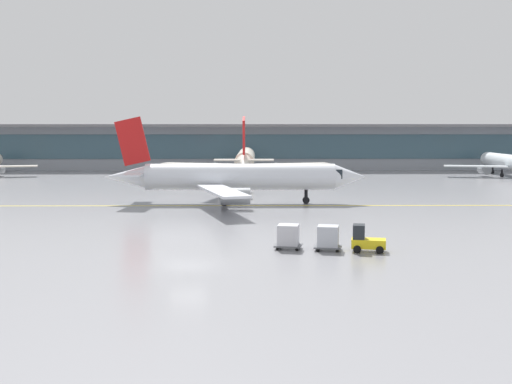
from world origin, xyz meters
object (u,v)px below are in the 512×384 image
at_px(gate_airplane_2, 509,162).
at_px(cargo_dolly_lead, 328,237).
at_px(cargo_dolly_trailing, 288,236).
at_px(baggage_tug, 366,240).
at_px(taxiing_regional_jet, 237,178).
at_px(gate_airplane_1, 245,159).

xyz_separation_m(gate_airplane_2, cargo_dolly_lead, (-41.75, -69.36, -1.60)).
relative_size(gate_airplane_2, cargo_dolly_trailing, 11.32).
bearing_deg(baggage_tug, gate_airplane_2, 71.52).
xyz_separation_m(taxiing_regional_jet, cargo_dolly_lead, (7.67, -29.43, -2.14)).
distance_m(taxiing_regional_jet, cargo_dolly_lead, 30.49).
distance_m(gate_airplane_1, taxiing_regional_jet, 38.71).
height_order(gate_airplane_2, taxiing_regional_jet, taxiing_regional_jet).
bearing_deg(gate_airplane_1, cargo_dolly_trailing, -176.03).
bearing_deg(gate_airplane_2, cargo_dolly_trailing, 144.22).
distance_m(gate_airplane_2, taxiing_regional_jet, 63.54).
height_order(baggage_tug, cargo_dolly_lead, baggage_tug).
bearing_deg(gate_airplane_2, gate_airplane_1, 88.76).
relative_size(gate_airplane_2, baggage_tug, 9.49).
bearing_deg(cargo_dolly_trailing, baggage_tug, -0.00).
height_order(cargo_dolly_lead, cargo_dolly_trailing, same).
distance_m(taxiing_regional_jet, cargo_dolly_trailing, 29.30).
distance_m(gate_airplane_1, baggage_tug, 69.39).
relative_size(gate_airplane_1, gate_airplane_2, 1.23).
distance_m(gate_airplane_1, cargo_dolly_trailing, 67.70).
xyz_separation_m(taxiing_regional_jet, baggage_tug, (10.51, -29.96, -2.30)).
height_order(baggage_tug, cargo_dolly_trailing, baggage_tug).
bearing_deg(gate_airplane_1, baggage_tug, -171.20).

